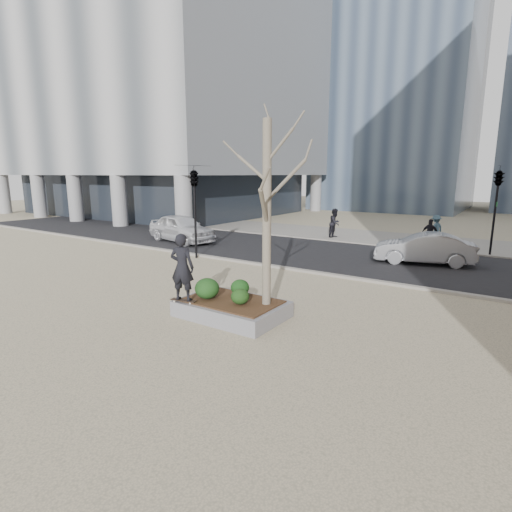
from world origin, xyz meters
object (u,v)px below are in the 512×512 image
Objects in this scene: skateboarder at (182,267)px; police_car at (181,228)px; planter at (232,309)px; skateboard at (183,301)px.

police_car is (-9.39, 9.51, -0.63)m from skateboarder.
police_car is at bearing -62.53° from skateboarder.
planter is 1.41m from skateboard.
police_car is at bearing 140.45° from planter.
police_car is (-10.49, 8.67, 0.63)m from planter.
planter is at bearing -159.53° from skateboarder.
skateboard is 13.37m from police_car.
skateboard is 0.16× the size of police_car.
skateboard is 1.00m from skateboarder.
skateboard is at bearing -142.37° from planter.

